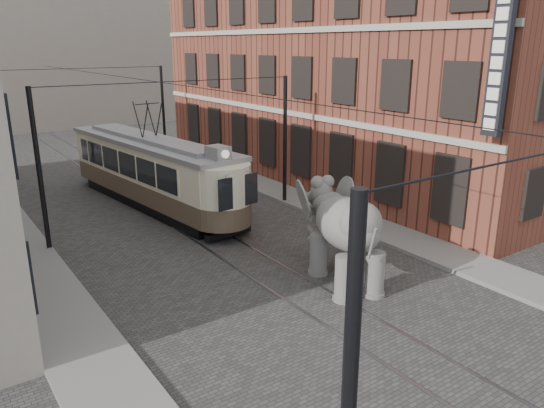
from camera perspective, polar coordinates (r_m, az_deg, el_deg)
ground at (r=17.92m, az=-0.79°, el=-7.21°), size 120.00×120.00×0.00m
tram_rails at (r=17.92m, az=-0.79°, el=-7.18°), size 1.54×80.00×0.02m
sidewalk_right at (r=21.58m, az=12.56°, el=-3.13°), size 2.00×60.00×0.15m
sidewalk_left at (r=15.61m, az=-21.45°, el=-12.06°), size 2.00×60.00×0.15m
brick_building at (r=30.26m, az=7.17°, el=14.32°), size 8.00×26.00×12.00m
distant_block at (r=54.34m, az=-26.06°, el=14.98°), size 28.00×10.00×14.00m
catenary at (r=21.05m, az=-8.94°, el=4.87°), size 11.00×30.20×6.00m
tram at (r=24.99m, az=-13.08°, el=5.18°), size 3.85×12.39×4.84m
elephant at (r=16.49m, az=8.11°, el=-3.69°), size 4.21×5.74×3.14m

